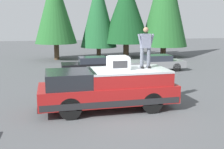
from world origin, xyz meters
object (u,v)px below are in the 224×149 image
Objects in this scene: compressor_unit at (118,63)px; parked_car_black at (91,65)px; person_on_truck_bed at (146,46)px; parked_car_grey at (157,63)px; pickup_truck at (108,89)px.

compressor_unit is 0.20× the size of parked_car_black.
person_on_truck_bed reaches higher than parked_car_black.
person_on_truck_bed is 9.10m from parked_car_grey.
pickup_truck is 3.28× the size of person_on_truck_bed.
person_on_truck_bed reaches higher than parked_car_grey.
parked_car_grey is (8.01, -3.84, -1.97)m from person_on_truck_bed.
compressor_unit is at bearing -100.30° from pickup_truck.
person_on_truck_bed is 0.41× the size of parked_car_grey.
person_on_truck_bed is at bearing 154.36° from parked_car_grey.
compressor_unit is at bearing 98.15° from person_on_truck_bed.
pickup_truck reaches higher than parked_car_grey.
parked_car_black is at bearing 7.49° from person_on_truck_bed.
pickup_truck is at bearing 93.46° from person_on_truck_bed.
parked_car_grey is 4.89m from parked_car_black.
person_on_truck_bed is 0.41× the size of parked_car_black.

